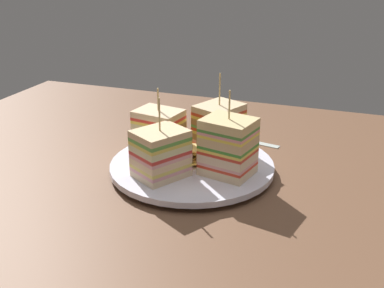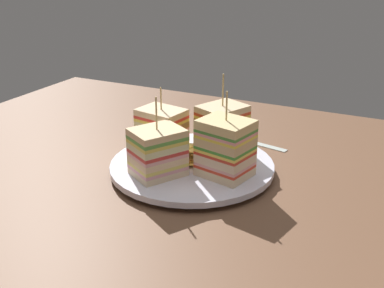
# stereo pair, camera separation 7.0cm
# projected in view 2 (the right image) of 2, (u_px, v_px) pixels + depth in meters

# --- Properties ---
(ground_plane) EXTENTS (1.04, 0.75, 0.02)m
(ground_plane) POSITION_uv_depth(u_px,v_px,m) (192.00, 178.00, 0.72)
(ground_plane) COLOR brown
(plate) EXTENTS (0.24, 0.24, 0.02)m
(plate) POSITION_uv_depth(u_px,v_px,m) (192.00, 167.00, 0.71)
(plate) COLOR white
(plate) RESTS_ON ground_plane
(sandwich_wedge_0) EXTENTS (0.08, 0.07, 0.12)m
(sandwich_wedge_0) POSITION_uv_depth(u_px,v_px,m) (225.00, 148.00, 0.66)
(sandwich_wedge_0) COLOR beige
(sandwich_wedge_0) RESTS_ON plate
(sandwich_wedge_1) EXTENTS (0.08, 0.08, 0.12)m
(sandwich_wedge_1) POSITION_uv_depth(u_px,v_px,m) (222.00, 129.00, 0.73)
(sandwich_wedge_1) COLOR beige
(sandwich_wedge_1) RESTS_ON plate
(sandwich_wedge_2) EXTENTS (0.08, 0.06, 0.10)m
(sandwich_wedge_2) POSITION_uv_depth(u_px,v_px,m) (162.00, 131.00, 0.73)
(sandwich_wedge_2) COLOR #DFB987
(sandwich_wedge_2) RESTS_ON plate
(sandwich_wedge_3) EXTENTS (0.08, 0.09, 0.11)m
(sandwich_wedge_3) POSITION_uv_depth(u_px,v_px,m) (158.00, 152.00, 0.66)
(sandwich_wedge_3) COLOR beige
(sandwich_wedge_3) RESTS_ON plate
(chip_pile) EXTENTS (0.07, 0.08, 0.03)m
(chip_pile) POSITION_uv_depth(u_px,v_px,m) (189.00, 152.00, 0.71)
(chip_pile) COLOR #E9CE64
(chip_pile) RESTS_ON plate
(spoon) EXTENTS (0.14, 0.05, 0.01)m
(spoon) POSITION_uv_depth(u_px,v_px,m) (232.00, 135.00, 0.84)
(spoon) COLOR silver
(spoon) RESTS_ON ground_plane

